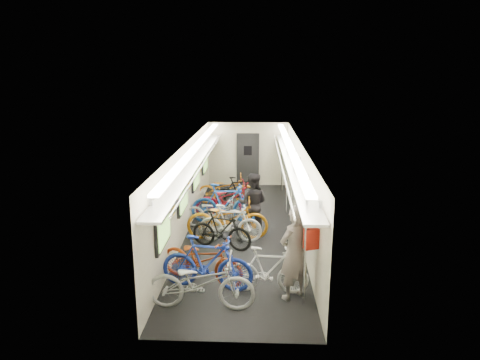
# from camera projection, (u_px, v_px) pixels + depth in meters

# --- Properties ---
(train_car_shell) EXTENTS (10.00, 10.00, 10.00)m
(train_car_shell) POSITION_uv_depth(u_px,v_px,m) (231.00, 166.00, 11.96)
(train_car_shell) COLOR black
(train_car_shell) RESTS_ON ground
(bicycle_0) EXTENTS (1.97, 0.73, 1.03)m
(bicycle_0) POSITION_uv_depth(u_px,v_px,m) (201.00, 283.00, 7.66)
(bicycle_0) COLOR #A3A4A8
(bicycle_0) RESTS_ON ground
(bicycle_1) EXTENTS (1.91, 0.82, 1.11)m
(bicycle_1) POSITION_uv_depth(u_px,v_px,m) (207.00, 263.00, 8.37)
(bicycle_1) COLOR #1B33A7
(bicycle_1) RESTS_ON ground
(bicycle_2) EXTENTS (1.98, 1.35, 0.99)m
(bicycle_2) POSITION_uv_depth(u_px,v_px,m) (202.00, 259.00, 8.69)
(bicycle_2) COLOR #9E3411
(bicycle_2) RESTS_ON ground
(bicycle_3) EXTENTS (1.63, 0.95, 0.94)m
(bicycle_3) POSITION_uv_depth(u_px,v_px,m) (221.00, 230.00, 10.35)
(bicycle_3) COLOR black
(bicycle_3) RESTS_ON ground
(bicycle_4) EXTENTS (2.12, 0.80, 1.10)m
(bicycle_4) POSITION_uv_depth(u_px,v_px,m) (227.00, 219.00, 10.95)
(bicycle_4) COLOR #BD7211
(bicycle_4) RESTS_ON ground
(bicycle_5) EXTENTS (1.64, 0.54, 0.97)m
(bicycle_5) POSITION_uv_depth(u_px,v_px,m) (230.00, 223.00, 10.79)
(bicycle_5) COLOR white
(bicycle_5) RESTS_ON ground
(bicycle_6) EXTENTS (1.84, 0.96, 0.92)m
(bicycle_6) POSITION_uv_depth(u_px,v_px,m) (215.00, 213.00, 11.71)
(bicycle_6) COLOR #9FA0A4
(bicycle_6) RESTS_ON ground
(bicycle_7) EXTENTS (1.96, 0.65, 1.16)m
(bicycle_7) POSITION_uv_depth(u_px,v_px,m) (225.00, 203.00, 12.13)
(bicycle_7) COLOR #1C4DA9
(bicycle_7) RESTS_ON ground
(bicycle_8) EXTENTS (2.13, 1.43, 1.06)m
(bicycle_8) POSITION_uv_depth(u_px,v_px,m) (228.00, 199.00, 12.72)
(bicycle_8) COLOR maroon
(bicycle_8) RESTS_ON ground
(bicycle_9) EXTENTS (1.67, 0.89, 0.97)m
(bicycle_9) POSITION_uv_depth(u_px,v_px,m) (240.00, 191.00, 13.79)
(bicycle_9) COLOR black
(bicycle_9) RESTS_ON ground
(bicycle_10) EXTENTS (1.90, 0.76, 0.98)m
(bicycle_10) POSITION_uv_depth(u_px,v_px,m) (226.00, 189.00, 14.00)
(bicycle_10) COLOR #C26F12
(bicycle_10) RESTS_ON ground
(bicycle_11) EXTENTS (1.59, 0.56, 0.94)m
(bicycle_11) POSITION_uv_depth(u_px,v_px,m) (268.00, 270.00, 8.25)
(bicycle_11) COLOR silver
(bicycle_11) RESTS_ON ground
(passenger_near) EXTENTS (0.80, 0.76, 1.84)m
(passenger_near) POSITION_uv_depth(u_px,v_px,m) (294.00, 253.00, 7.95)
(passenger_near) COLOR slate
(passenger_near) RESTS_ON ground
(passenger_mid) EXTENTS (0.90, 0.75, 1.65)m
(passenger_mid) POSITION_uv_depth(u_px,v_px,m) (253.00, 203.00, 11.31)
(passenger_mid) COLOR black
(passenger_mid) RESTS_ON ground
(backpack) EXTENTS (0.29, 0.22, 0.38)m
(backpack) POSITION_uv_depth(u_px,v_px,m) (311.00, 239.00, 7.66)
(backpack) COLOR red
(backpack) RESTS_ON passenger_near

